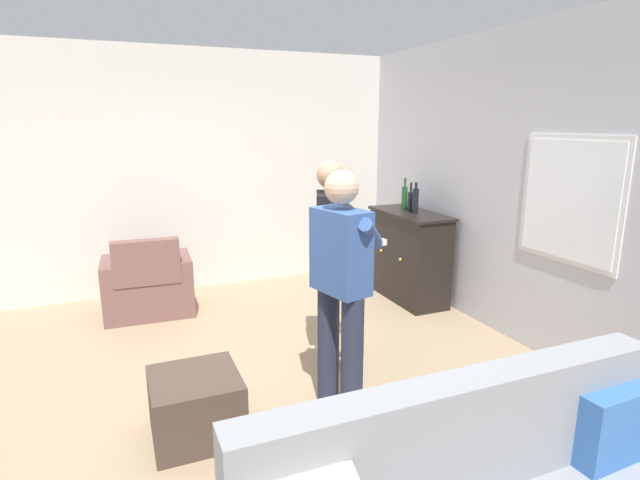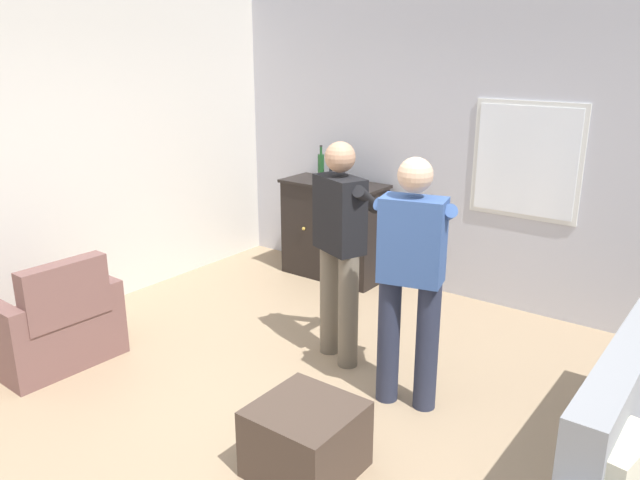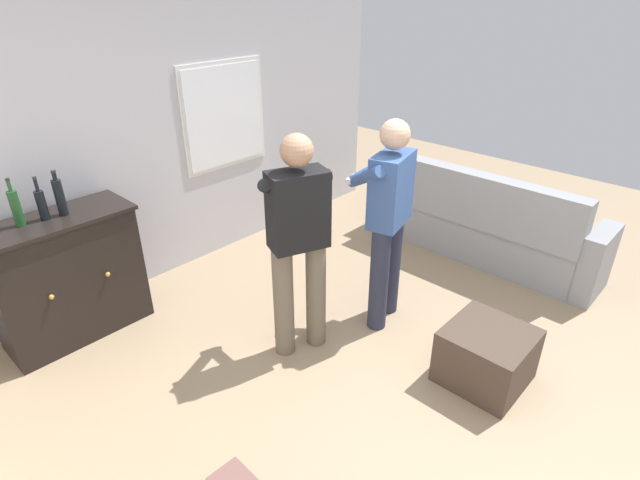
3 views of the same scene
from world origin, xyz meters
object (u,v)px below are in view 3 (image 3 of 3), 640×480
Objects in this scene: bottle_liquor_amber at (60,196)px; person_standing_right at (388,216)px; couch at (478,225)px; bottle_wine_green at (16,207)px; person_standing_left at (298,238)px; sideboard_cabinet at (68,277)px; bottle_spirits_clear at (42,204)px; ottoman at (486,356)px.

bottle_liquor_amber is 2.40m from person_standing_right.
couch is 4.00m from bottle_wine_green.
person_standing_right is at bearing -18.71° from person_standing_left.
bottle_spirits_clear is (-0.03, 0.02, 0.62)m from sideboard_cabinet.
person_standing_right is at bearing -40.61° from bottle_wine_green.
person_standing_right is (1.80, -1.67, 0.43)m from sideboard_cabinet.
person_standing_left reaches higher than couch.
ottoman is (1.61, -2.65, -0.94)m from bottle_liquor_amber.
bottle_spirits_clear is at bearing 152.26° from couch.
bottle_liquor_amber is at bearing 121.36° from ottoman.
bottle_spirits_clear is at bearing -7.15° from bottle_wine_green.
sideboard_cabinet is 1.84m from person_standing_left.
person_standing_right is (-1.50, 0.06, 0.58)m from couch.
ottoman is at bearing -62.96° from person_standing_left.
bottle_wine_green reaches higher than bottle_liquor_amber.
person_standing_left is at bearing -52.35° from bottle_spirits_clear.
bottle_wine_green is 1.95m from person_standing_left.
ottoman is at bearing -54.77° from bottle_wine_green.
person_standing_right reaches higher than couch.
bottle_liquor_amber is at bearing 151.59° from couch.
ottoman is at bearing -150.33° from couch.
person_standing_left reaches higher than bottle_spirits_clear.
couch is 1.61m from person_standing_right.
couch is at bearing -27.73° from sideboard_cabinet.
person_standing_left is 0.76m from person_standing_right.
bottle_wine_green is at bearing 130.97° from person_standing_left.
couch is at bearing 29.67° from ottoman.
sideboard_cabinet is 0.65m from bottle_liquor_amber.
bottle_liquor_amber is at bearing -7.48° from bottle_wine_green.
bottle_wine_green reaches higher than sideboard_cabinet.
bottle_spirits_clear reaches higher than ottoman.
person_standing_left reaches higher than sideboard_cabinet.
couch is 4.33× the size of ottoman.
couch is 7.02× the size of bottle_liquor_amber.
bottle_wine_green is at bearing 153.07° from couch.
person_standing_right reaches higher than bottle_spirits_clear.
couch is 3.73m from sideboard_cabinet.
bottle_spirits_clear is 1.84m from person_standing_left.
bottle_wine_green is 0.21× the size of person_standing_right.
sideboard_cabinet is at bearing -28.59° from bottle_spirits_clear.
bottle_wine_green is 3.42m from ottoman.
sideboard_cabinet is 0.65× the size of person_standing_right.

